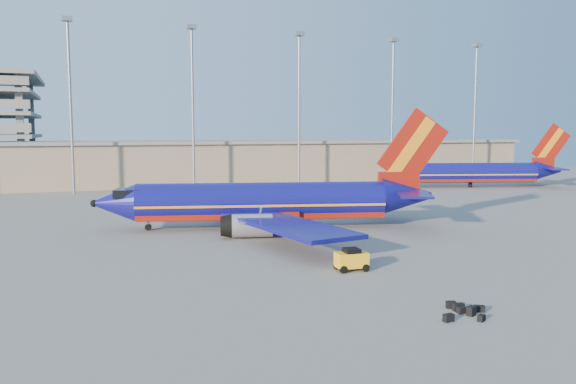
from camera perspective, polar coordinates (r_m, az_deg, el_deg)
name	(u,v)px	position (r m, az deg, el deg)	size (l,w,h in m)	color
ground	(325,230)	(58.86, 3.75, -3.91)	(220.00, 220.00, 0.00)	slate
terminal_building	(255,161)	(116.07, -3.34, 3.19)	(122.00, 16.00, 8.50)	gray
light_mast_row	(248,91)	(103.26, -4.13, 10.17)	(101.60, 1.60, 28.65)	gray
aircraft_main	(270,203)	(59.75, -1.82, -1.09)	(37.34, 35.48, 12.86)	navy
aircraft_second	(475,173)	(109.73, 18.49, 1.88)	(34.32, 17.06, 11.92)	navy
baggage_tug	(351,259)	(42.06, 6.47, -6.79)	(2.42, 1.55, 1.68)	yellow
luggage_pile	(464,311)	(33.82, 17.41, -11.42)	(3.34, 2.97, 0.53)	black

